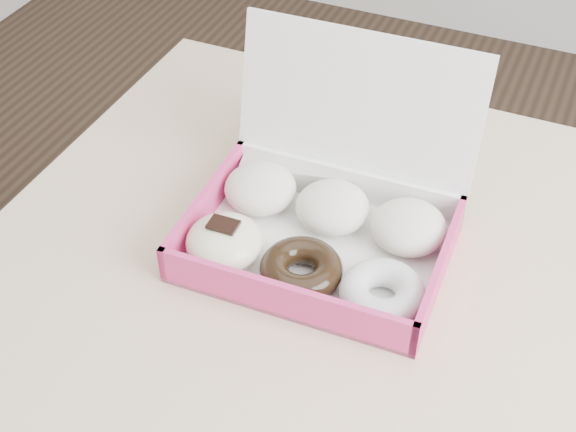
% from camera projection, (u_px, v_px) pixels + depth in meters
% --- Properties ---
extents(table, '(1.20, 0.80, 0.75)m').
position_uv_depth(table, '(455.00, 339.00, 1.00)').
color(table, tan).
rests_on(table, ground).
extents(donut_box, '(0.32, 0.29, 0.23)m').
position_uv_depth(donut_box, '(320.00, 222.00, 0.99)').
color(donut_box, white).
rests_on(donut_box, table).
extents(newspapers, '(0.27, 0.24, 0.04)m').
position_uv_depth(newspapers, '(339.00, 146.00, 1.13)').
color(newspapers, silver).
rests_on(newspapers, table).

